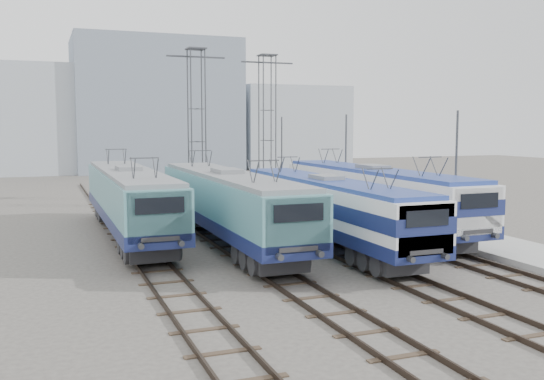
{
  "coord_description": "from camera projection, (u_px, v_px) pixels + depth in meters",
  "views": [
    {
      "loc": [
        -11.22,
        -23.5,
        6.23
      ],
      "look_at": [
        0.42,
        7.0,
        2.75
      ],
      "focal_mm": 40.0,
      "sensor_mm": 36.0,
      "label": 1
    }
  ],
  "objects": [
    {
      "name": "platform",
      "position": [
        413.0,
        224.0,
        37.5
      ],
      "size": [
        4.0,
        70.0,
        0.3
      ],
      "primitive_type": "cube",
      "color": "#9E9E99",
      "rests_on": "ground"
    },
    {
      "name": "ground",
      "position": [
        320.0,
        269.0,
        26.47
      ],
      "size": [
        160.0,
        160.0,
        0.0
      ],
      "primitive_type": "plane",
      "color": "#514C47"
    },
    {
      "name": "locomotive_far_left",
      "position": [
        130.0,
        197.0,
        33.31
      ],
      "size": [
        2.95,
        18.63,
        3.51
      ],
      "color": "navy",
      "rests_on": "ground"
    },
    {
      "name": "locomotive_center_left",
      "position": [
        229.0,
        202.0,
        31.26
      ],
      "size": [
        2.95,
        18.63,
        3.51
      ],
      "color": "navy",
      "rests_on": "ground"
    },
    {
      "name": "mast_front",
      "position": [
        456.0,
        179.0,
        31.01
      ],
      "size": [
        0.12,
        0.12,
        7.0
      ],
      "primitive_type": "cylinder",
      "color": "#3F4247",
      "rests_on": "ground"
    },
    {
      "name": "mast_rear",
      "position": [
        282.0,
        157.0,
        53.3
      ],
      "size": [
        0.12,
        0.12,
        7.0
      ],
      "primitive_type": "cylinder",
      "color": "#3F4247",
      "rests_on": "ground"
    },
    {
      "name": "catenary_tower_east",
      "position": [
        267.0,
        121.0,
        50.36
      ],
      "size": [
        4.5,
        1.2,
        12.0
      ],
      "color": "#3F4247",
      "rests_on": "ground"
    },
    {
      "name": "building_east",
      "position": [
        288.0,
        127.0,
        91.94
      ],
      "size": [
        16.0,
        12.0,
        12.0
      ],
      "primitive_type": "cube",
      "color": "#A9B1BB",
      "rests_on": "ground"
    },
    {
      "name": "catenary_tower_west",
      "position": [
        197.0,
        120.0,
        46.2
      ],
      "size": [
        4.5,
        1.2,
        12.0
      ],
      "color": "#3F4247",
      "rests_on": "ground"
    },
    {
      "name": "mast_mid",
      "position": [
        346.0,
        165.0,
        42.15
      ],
      "size": [
        0.12,
        0.12,
        7.0
      ],
      "primitive_type": "cylinder",
      "color": "#3F4247",
      "rests_on": "ground"
    },
    {
      "name": "locomotive_center_right",
      "position": [
        327.0,
        205.0,
        30.65
      ],
      "size": [
        2.74,
        17.3,
        3.25
      ],
      "color": "navy",
      "rests_on": "ground"
    },
    {
      "name": "locomotive_far_right",
      "position": [
        374.0,
        193.0,
        35.1
      ],
      "size": [
        2.92,
        18.45,
        3.47
      ],
      "color": "navy",
      "rests_on": "ground"
    },
    {
      "name": "building_center",
      "position": [
        156.0,
        106.0,
        84.53
      ],
      "size": [
        22.0,
        14.0,
        18.0
      ],
      "primitive_type": "cube",
      "color": "gray",
      "rests_on": "ground"
    },
    {
      "name": "building_west",
      "position": [
        17.0,
        120.0,
        78.35
      ],
      "size": [
        18.0,
        12.0,
        14.0
      ],
      "primitive_type": "cube",
      "color": "#A9B1BB",
      "rests_on": "ground"
    }
  ]
}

